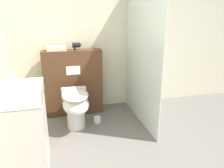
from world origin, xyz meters
TOP-DOWN VIEW (x-y plane):
  - wall_back at (0.00, 2.34)m, footprint 8.00×0.06m
  - partition_panel at (-0.42, 2.10)m, footprint 0.95×0.24m
  - shower_glass at (0.57, 1.60)m, footprint 0.04×1.42m
  - toilet at (-0.44, 1.53)m, footprint 0.37×0.63m
  - sink_vanity at (-1.10, 0.80)m, footprint 0.57×0.54m
  - hair_drier at (-0.34, 2.08)m, footprint 0.15×0.08m
  - folded_towel at (-0.65, 2.12)m, footprint 0.30×0.20m
  - spare_toilet_roll at (-0.11, 1.65)m, footprint 0.11×0.11m

SIDE VIEW (x-z plane):
  - spare_toilet_roll at x=-0.11m, z-range 0.00..0.09m
  - toilet at x=-0.44m, z-range 0.08..0.66m
  - sink_vanity at x=-1.10m, z-range -0.07..1.04m
  - partition_panel at x=-0.42m, z-range 0.00..1.09m
  - shower_glass at x=0.57m, z-range 0.00..2.08m
  - folded_towel at x=-0.65m, z-range 1.09..1.16m
  - hair_drier at x=-0.34m, z-range 1.11..1.23m
  - wall_back at x=0.00m, z-range 0.00..2.50m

